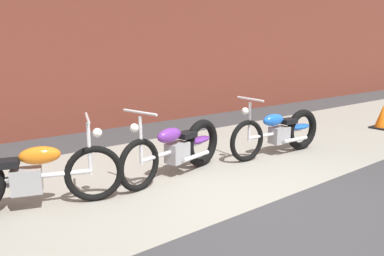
{
  "coord_description": "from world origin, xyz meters",
  "views": [
    {
      "loc": [
        -3.01,
        -2.59,
        1.77
      ],
      "look_at": [
        -0.14,
        1.12,
        0.75
      ],
      "focal_mm": 34.0,
      "sensor_mm": 36.0,
      "label": 1
    }
  ],
  "objects_px": {
    "motorcycle_orange": "(19,177)",
    "traffic_cone": "(382,118)",
    "motorcycle_purple": "(181,147)",
    "motorcycle_blue": "(283,131)"
  },
  "relations": [
    {
      "from": "motorcycle_orange",
      "to": "traffic_cone",
      "type": "bearing_deg",
      "value": 15.66
    },
    {
      "from": "motorcycle_orange",
      "to": "motorcycle_purple",
      "type": "relative_size",
      "value": 0.98
    },
    {
      "from": "motorcycle_blue",
      "to": "traffic_cone",
      "type": "bearing_deg",
      "value": -177.2
    },
    {
      "from": "motorcycle_blue",
      "to": "traffic_cone",
      "type": "xyz_separation_m",
      "value": [
        3.43,
        -0.09,
        -0.15
      ]
    },
    {
      "from": "motorcycle_purple",
      "to": "motorcycle_blue",
      "type": "relative_size",
      "value": 0.98
    },
    {
      "from": "traffic_cone",
      "to": "motorcycle_blue",
      "type": "bearing_deg",
      "value": 178.57
    },
    {
      "from": "motorcycle_purple",
      "to": "motorcycle_orange",
      "type": "bearing_deg",
      "value": -16.23
    },
    {
      "from": "motorcycle_orange",
      "to": "motorcycle_blue",
      "type": "bearing_deg",
      "value": 14.26
    },
    {
      "from": "motorcycle_purple",
      "to": "motorcycle_blue",
      "type": "bearing_deg",
      "value": 160.61
    },
    {
      "from": "motorcycle_purple",
      "to": "traffic_cone",
      "type": "height_order",
      "value": "motorcycle_purple"
    }
  ]
}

